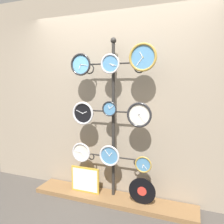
# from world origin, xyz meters

# --- Properties ---
(ground_plane) EXTENTS (12.00, 12.00, 0.00)m
(ground_plane) POSITION_xyz_m (0.00, 0.00, 0.00)
(ground_plane) COLOR #47423D
(shop_wall) EXTENTS (4.40, 0.04, 2.80)m
(shop_wall) POSITION_xyz_m (0.00, 0.57, 1.40)
(shop_wall) COLOR gray
(shop_wall) RESTS_ON ground_plane
(low_shelf) EXTENTS (2.20, 0.36, 0.06)m
(low_shelf) POSITION_xyz_m (0.00, 0.35, 0.03)
(low_shelf) COLOR brown
(low_shelf) RESTS_ON ground_plane
(display_stand) EXTENTS (0.81, 0.37, 2.13)m
(display_stand) POSITION_xyz_m (-0.00, 0.41, 0.82)
(display_stand) COLOR #282623
(display_stand) RESTS_ON ground_plane
(clock_top_left) EXTENTS (0.28, 0.04, 0.28)m
(clock_top_left) POSITION_xyz_m (-0.41, 0.31, 1.80)
(clock_top_left) COLOR #60A8DB
(clock_top_center) EXTENTS (0.25, 0.04, 0.25)m
(clock_top_center) POSITION_xyz_m (-0.01, 0.33, 1.80)
(clock_top_center) COLOR #4C84B2
(clock_top_right) EXTENTS (0.33, 0.04, 0.33)m
(clock_top_right) POSITION_xyz_m (0.40, 0.29, 1.86)
(clock_top_right) COLOR #4C84B2
(clock_middle_left) EXTENTS (0.30, 0.04, 0.30)m
(clock_middle_left) POSITION_xyz_m (-0.38, 0.29, 1.17)
(clock_middle_left) COLOR black
(clock_middle_center) EXTENTS (0.20, 0.04, 0.20)m
(clock_middle_center) POSITION_xyz_m (-0.02, 0.33, 1.24)
(clock_middle_center) COLOR #4C84B2
(clock_middle_right) EXTENTS (0.30, 0.04, 0.30)m
(clock_middle_right) POSITION_xyz_m (0.37, 0.29, 1.19)
(clock_middle_right) COLOR silver
(clock_bottom_left) EXTENTS (0.27, 0.04, 0.27)m
(clock_bottom_left) POSITION_xyz_m (-0.43, 0.31, 0.63)
(clock_bottom_left) COLOR silver
(clock_bottom_center) EXTENTS (0.27, 0.04, 0.27)m
(clock_bottom_center) POSITION_xyz_m (-0.01, 0.30, 0.64)
(clock_bottom_center) COLOR #4C84B2
(clock_bottom_right) EXTENTS (0.21, 0.04, 0.21)m
(clock_bottom_right) POSITION_xyz_m (0.42, 0.32, 0.57)
(clock_bottom_right) COLOR #4C84B2
(vinyl_record) EXTENTS (0.34, 0.01, 0.34)m
(vinyl_record) POSITION_xyz_m (0.42, 0.31, 0.23)
(vinyl_record) COLOR black
(vinyl_record) RESTS_ON low_shelf
(picture_frame) EXTENTS (0.42, 0.02, 0.36)m
(picture_frame) POSITION_xyz_m (-0.39, 0.33, 0.24)
(picture_frame) COLOR gold
(picture_frame) RESTS_ON low_shelf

